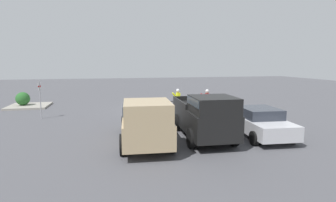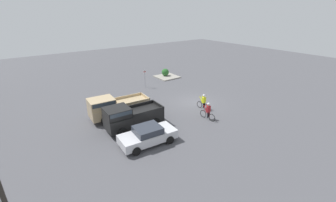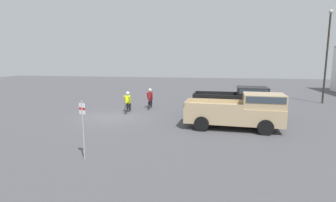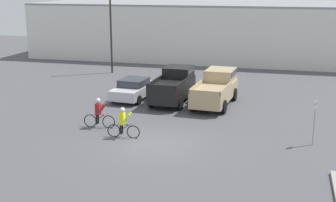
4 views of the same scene
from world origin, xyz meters
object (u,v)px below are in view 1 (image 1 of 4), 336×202
(sedan_0, at_px, (259,122))
(cyclist_0, at_px, (178,99))
(fire_lane_sign, at_px, (40,96))
(pickup_truck_1, at_px, (145,120))
(pickup_truck_0, at_px, (205,116))
(cyclist_1, at_px, (207,100))
(shrub, at_px, (23,99))

(sedan_0, height_order, cyclist_0, cyclist_0)
(fire_lane_sign, bearing_deg, pickup_truck_1, 131.04)
(pickup_truck_0, bearing_deg, cyclist_1, -111.76)
(sedan_0, height_order, cyclist_1, cyclist_1)
(cyclist_0, bearing_deg, fire_lane_sign, 7.60)
(pickup_truck_1, distance_m, shrub, 14.44)
(pickup_truck_1, height_order, cyclist_0, pickup_truck_1)
(pickup_truck_1, bearing_deg, fire_lane_sign, -48.96)
(fire_lane_sign, bearing_deg, sedan_0, 150.12)
(sedan_0, xyz_separation_m, pickup_truck_0, (2.81, -0.03, 0.43))
(pickup_truck_1, bearing_deg, sedan_0, -178.77)
(sedan_0, bearing_deg, cyclist_1, -88.22)
(cyclist_1, bearing_deg, cyclist_0, -34.45)
(fire_lane_sign, bearing_deg, pickup_truck_0, 142.84)
(sedan_0, distance_m, pickup_truck_1, 5.65)
(pickup_truck_0, height_order, cyclist_1, pickup_truck_0)
(pickup_truck_0, bearing_deg, sedan_0, 179.42)
(sedan_0, xyz_separation_m, cyclist_1, (0.20, -6.57, 0.13))
(cyclist_1, bearing_deg, sedan_0, 91.78)
(shrub, bearing_deg, cyclist_1, 159.84)
(shrub, bearing_deg, sedan_0, 140.29)
(sedan_0, relative_size, cyclist_1, 2.45)
(sedan_0, distance_m, shrub, 18.21)
(sedan_0, height_order, shrub, sedan_0)
(cyclist_1, relative_size, fire_lane_sign, 0.75)
(sedan_0, xyz_separation_m, fire_lane_sign, (11.48, -6.59, 0.74))
(cyclist_1, bearing_deg, pickup_truck_1, 50.95)
(pickup_truck_0, height_order, pickup_truck_1, pickup_truck_0)
(sedan_0, height_order, pickup_truck_1, pickup_truck_1)
(cyclist_0, height_order, fire_lane_sign, fire_lane_sign)
(pickup_truck_0, xyz_separation_m, cyclist_1, (-2.61, -6.54, -0.30))
(pickup_truck_0, relative_size, cyclist_0, 2.84)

